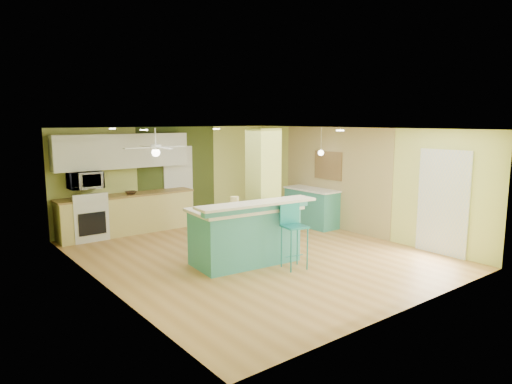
% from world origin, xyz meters
% --- Properties ---
extents(floor, '(6.00, 7.00, 0.01)m').
position_xyz_m(floor, '(0.00, 0.00, -0.01)').
color(floor, '#A7743A').
rests_on(floor, ground).
extents(ceiling, '(6.00, 7.00, 0.01)m').
position_xyz_m(ceiling, '(0.00, 0.00, 2.50)').
color(ceiling, white).
rests_on(ceiling, wall_back).
extents(wall_back, '(6.00, 0.01, 2.50)m').
position_xyz_m(wall_back, '(0.00, 3.50, 1.25)').
color(wall_back, '#CDD672').
rests_on(wall_back, floor).
extents(wall_front, '(6.00, 0.01, 2.50)m').
position_xyz_m(wall_front, '(0.00, -3.50, 1.25)').
color(wall_front, '#CDD672').
rests_on(wall_front, floor).
extents(wall_left, '(0.01, 7.00, 2.50)m').
position_xyz_m(wall_left, '(-3.00, 0.00, 1.25)').
color(wall_left, '#CDD672').
rests_on(wall_left, floor).
extents(wall_right, '(0.01, 7.00, 2.50)m').
position_xyz_m(wall_right, '(3.00, 0.00, 1.25)').
color(wall_right, '#CDD672').
rests_on(wall_right, floor).
extents(wood_panel, '(0.02, 3.40, 2.50)m').
position_xyz_m(wood_panel, '(2.99, 0.60, 1.25)').
color(wood_panel, '#958255').
rests_on(wood_panel, floor).
extents(olive_accent, '(2.20, 0.02, 2.50)m').
position_xyz_m(olive_accent, '(0.20, 3.49, 1.25)').
color(olive_accent, '#3E4C1E').
rests_on(olive_accent, floor).
extents(interior_door, '(0.82, 0.05, 2.00)m').
position_xyz_m(interior_door, '(0.20, 3.46, 1.00)').
color(interior_door, white).
rests_on(interior_door, floor).
extents(french_door, '(0.04, 1.08, 2.10)m').
position_xyz_m(french_door, '(2.97, -2.30, 1.05)').
color(french_door, white).
rests_on(french_door, floor).
extents(column, '(0.55, 0.55, 2.50)m').
position_xyz_m(column, '(0.65, 0.50, 1.25)').
color(column, '#B8C35A').
rests_on(column, floor).
extents(kitchen_run, '(3.25, 0.63, 0.94)m').
position_xyz_m(kitchen_run, '(-1.30, 3.20, 0.47)').
color(kitchen_run, '#D9C872').
rests_on(kitchen_run, floor).
extents(stove, '(0.76, 0.66, 1.08)m').
position_xyz_m(stove, '(-2.25, 3.19, 0.46)').
color(stove, white).
rests_on(stove, floor).
extents(upper_cabinets, '(3.20, 0.34, 0.80)m').
position_xyz_m(upper_cabinets, '(-1.30, 3.32, 1.95)').
color(upper_cabinets, white).
rests_on(upper_cabinets, wall_back).
extents(microwave, '(0.70, 0.48, 0.39)m').
position_xyz_m(microwave, '(-2.25, 3.20, 1.35)').
color(microwave, white).
rests_on(microwave, wall_back).
extents(ceiling_fan, '(1.41, 1.41, 0.61)m').
position_xyz_m(ceiling_fan, '(-1.10, 2.00, 2.08)').
color(ceiling_fan, white).
rests_on(ceiling_fan, ceiling).
extents(pendant_lamp, '(0.14, 0.14, 0.69)m').
position_xyz_m(pendant_lamp, '(2.65, 0.75, 1.88)').
color(pendant_lamp, white).
rests_on(pendant_lamp, ceiling).
extents(wall_decor, '(0.03, 0.90, 0.70)m').
position_xyz_m(wall_decor, '(2.96, 0.80, 1.55)').
color(wall_decor, brown).
rests_on(wall_decor, wood_panel).
extents(peninsula, '(2.33, 1.41, 1.23)m').
position_xyz_m(peninsula, '(-0.46, -0.35, 0.57)').
color(peninsula, teal).
rests_on(peninsula, floor).
extents(bar_stool, '(0.47, 0.47, 1.22)m').
position_xyz_m(bar_stool, '(0.06, -1.09, 0.81)').
color(bar_stool, teal).
rests_on(bar_stool, floor).
extents(side_counter, '(0.63, 1.49, 0.96)m').
position_xyz_m(side_counter, '(2.70, 1.08, 0.48)').
color(side_counter, teal).
rests_on(side_counter, floor).
extents(fruit_bowl, '(0.32, 0.32, 0.07)m').
position_xyz_m(fruit_bowl, '(-1.23, 3.15, 0.97)').
color(fruit_bowl, '#342215').
rests_on(fruit_bowl, kitchen_run).
extents(canister, '(0.16, 0.16, 0.18)m').
position_xyz_m(canister, '(-0.53, -0.11, 1.15)').
color(canister, gold).
rests_on(canister, peninsula).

